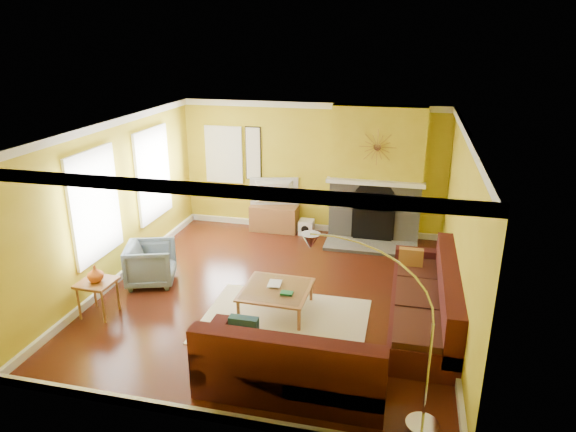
% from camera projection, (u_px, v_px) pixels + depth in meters
% --- Properties ---
extents(floor, '(5.50, 6.00, 0.02)m').
position_uv_depth(floor, '(275.00, 294.00, 8.35)').
color(floor, '#582112').
rests_on(floor, ground).
extents(ceiling, '(5.50, 6.00, 0.02)m').
position_uv_depth(ceiling, '(274.00, 127.00, 7.44)').
color(ceiling, white).
rests_on(ceiling, ground).
extents(wall_back, '(5.50, 0.02, 2.70)m').
position_uv_depth(wall_back, '(312.00, 168.00, 10.65)').
color(wall_back, gold).
rests_on(wall_back, ground).
extents(wall_front, '(5.50, 0.02, 2.70)m').
position_uv_depth(wall_front, '(198.00, 313.00, 5.14)').
color(wall_front, gold).
rests_on(wall_front, ground).
extents(wall_left, '(0.02, 6.00, 2.70)m').
position_uv_depth(wall_left, '(114.00, 202.00, 8.50)').
color(wall_left, gold).
rests_on(wall_left, ground).
extents(wall_right, '(0.02, 6.00, 2.70)m').
position_uv_depth(wall_right, '(462.00, 230.00, 7.30)').
color(wall_right, gold).
rests_on(wall_right, ground).
extents(baseboard, '(5.50, 6.00, 0.12)m').
position_uv_depth(baseboard, '(275.00, 290.00, 8.33)').
color(baseboard, white).
rests_on(baseboard, floor).
extents(crown_molding, '(5.50, 6.00, 0.12)m').
position_uv_depth(crown_molding, '(274.00, 132.00, 7.46)').
color(crown_molding, white).
rests_on(crown_molding, ceiling).
extents(window_left_near, '(0.06, 1.22, 1.72)m').
position_uv_depth(window_left_near, '(152.00, 174.00, 9.63)').
color(window_left_near, white).
rests_on(window_left_near, wall_left).
extents(window_left_far, '(0.06, 1.22, 1.72)m').
position_uv_depth(window_left_far, '(94.00, 205.00, 7.89)').
color(window_left_far, white).
rests_on(window_left_far, wall_left).
extents(window_back, '(0.82, 0.06, 1.22)m').
position_uv_depth(window_back, '(224.00, 154.00, 10.96)').
color(window_back, white).
rests_on(window_back, wall_back).
extents(wall_art, '(0.34, 0.04, 1.14)m').
position_uv_depth(wall_art, '(253.00, 154.00, 10.81)').
color(wall_art, white).
rests_on(wall_art, wall_back).
extents(fireplace, '(1.80, 0.40, 2.70)m').
position_uv_depth(fireplace, '(376.00, 175.00, 10.17)').
color(fireplace, gray).
rests_on(fireplace, floor).
extents(mantel, '(1.92, 0.22, 0.08)m').
position_uv_depth(mantel, '(375.00, 183.00, 9.98)').
color(mantel, white).
rests_on(mantel, fireplace).
extents(hearth, '(1.80, 0.70, 0.06)m').
position_uv_depth(hearth, '(370.00, 246.00, 10.11)').
color(hearth, gray).
rests_on(hearth, floor).
extents(sunburst, '(0.70, 0.04, 0.70)m').
position_uv_depth(sunburst, '(377.00, 147.00, 9.76)').
color(sunburst, olive).
rests_on(sunburst, fireplace).
extents(rug, '(2.40, 1.80, 0.02)m').
position_uv_depth(rug, '(284.00, 321.00, 7.54)').
color(rug, beige).
rests_on(rug, floor).
extents(sectional_sofa, '(3.05, 3.74, 0.90)m').
position_uv_depth(sectional_sofa, '(345.00, 302.00, 7.17)').
color(sectional_sofa, '#491717').
rests_on(sectional_sofa, floor).
extents(coffee_table, '(1.02, 1.02, 0.40)m').
position_uv_depth(coffee_table, '(276.00, 300.00, 7.74)').
color(coffee_table, white).
rests_on(coffee_table, floor).
extents(media_console, '(1.00, 0.45, 0.55)m').
position_uv_depth(media_console, '(274.00, 218.00, 10.94)').
color(media_console, '#986237').
rests_on(media_console, floor).
extents(tv, '(1.02, 0.38, 0.59)m').
position_uv_depth(tv, '(274.00, 192.00, 10.75)').
color(tv, black).
rests_on(tv, media_console).
extents(subwoofer, '(0.30, 0.30, 0.30)m').
position_uv_depth(subwoofer, '(306.00, 227.00, 10.79)').
color(subwoofer, white).
rests_on(subwoofer, floor).
extents(armchair, '(0.98, 0.97, 0.71)m').
position_uv_depth(armchair, '(151.00, 264.00, 8.59)').
color(armchair, slate).
rests_on(armchair, floor).
extents(side_table, '(0.52, 0.52, 0.55)m').
position_uv_depth(side_table, '(99.00, 298.00, 7.64)').
color(side_table, '#986237').
rests_on(side_table, floor).
extents(vase, '(0.25, 0.25, 0.25)m').
position_uv_depth(vase, '(95.00, 274.00, 7.50)').
color(vase, orange).
rests_on(vase, side_table).
extents(book, '(0.22, 0.28, 0.03)m').
position_uv_depth(book, '(268.00, 283.00, 7.79)').
color(book, white).
rests_on(book, coffee_table).
extents(arc_lamp, '(1.35, 0.36, 2.12)m').
position_uv_depth(arc_lamp, '(373.00, 336.00, 5.27)').
color(arc_lamp, silver).
rests_on(arc_lamp, floor).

